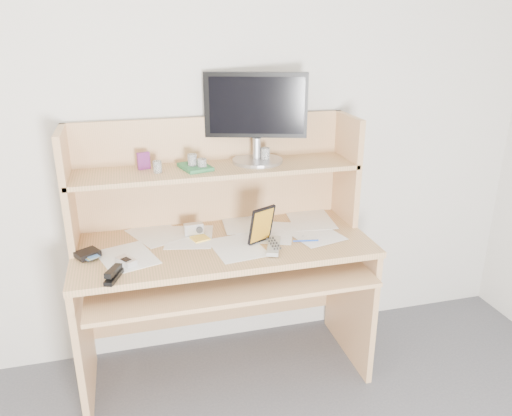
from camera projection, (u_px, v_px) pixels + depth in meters
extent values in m
cube|color=silver|center=(209.00, 126.00, 2.50)|extent=(3.60, 0.04, 2.50)
cube|color=tan|center=(224.00, 245.00, 2.39)|extent=(1.40, 0.60, 0.03)
cube|color=tan|center=(83.00, 333.00, 2.36)|extent=(0.03, 0.56, 0.72)
cube|color=tan|center=(350.00, 295.00, 2.68)|extent=(0.03, 0.56, 0.72)
cube|color=tan|center=(215.00, 289.00, 2.79)|extent=(1.34, 0.02, 0.41)
cube|color=tan|center=(229.00, 274.00, 2.31)|extent=(1.28, 0.55, 0.02)
cube|color=tan|center=(211.00, 170.00, 2.55)|extent=(1.40, 0.02, 0.55)
cube|color=tan|center=(67.00, 190.00, 2.26)|extent=(0.03, 0.30, 0.55)
cube|color=tan|center=(346.00, 168.00, 2.59)|extent=(0.03, 0.30, 0.55)
cube|color=tan|center=(216.00, 169.00, 2.41)|extent=(1.38, 0.30, 0.02)
cube|color=white|center=(224.00, 242.00, 2.38)|extent=(1.32, 0.54, 0.01)
cube|color=black|center=(221.00, 269.00, 2.32)|extent=(0.40, 0.15, 0.02)
cube|color=black|center=(221.00, 266.00, 2.32)|extent=(0.37, 0.14, 0.01)
cube|color=#9B9C97|center=(274.00, 246.00, 2.31)|extent=(0.12, 0.20, 0.02)
cube|color=silver|center=(126.00, 260.00, 2.16)|extent=(0.10, 0.11, 0.02)
cube|color=black|center=(113.00, 274.00, 2.03)|extent=(0.08, 0.14, 0.04)
cube|color=black|center=(87.00, 254.00, 2.22)|extent=(0.12, 0.12, 0.02)
cube|color=yellow|center=(200.00, 239.00, 2.41)|extent=(0.10, 0.10, 0.01)
cube|color=#AFAFB1|center=(194.00, 229.00, 2.45)|extent=(0.09, 0.04, 0.06)
cube|color=black|center=(262.00, 225.00, 2.33)|extent=(0.12, 0.07, 0.18)
cylinder|color=#1740AE|center=(306.00, 241.00, 2.38)|extent=(0.12, 0.03, 0.01)
cube|color=maroon|center=(144.00, 161.00, 2.35)|extent=(0.06, 0.03, 0.08)
cube|color=#348249|center=(195.00, 167.00, 2.37)|extent=(0.16, 0.20, 0.02)
cylinder|color=black|center=(157.00, 167.00, 2.31)|extent=(0.05, 0.05, 0.06)
cylinder|color=silver|center=(192.00, 161.00, 2.36)|extent=(0.05, 0.05, 0.07)
cylinder|color=black|center=(202.00, 164.00, 2.35)|extent=(0.06, 0.06, 0.05)
cylinder|color=white|center=(265.00, 155.00, 2.47)|extent=(0.06, 0.06, 0.07)
cylinder|color=#B3B3B8|center=(257.00, 161.00, 2.48)|extent=(0.25, 0.25, 0.02)
cylinder|color=#B3B3B8|center=(257.00, 148.00, 2.47)|extent=(0.04, 0.04, 0.10)
cube|color=black|center=(256.00, 105.00, 2.42)|extent=(0.49, 0.18, 0.31)
cube|color=black|center=(257.00, 106.00, 2.40)|extent=(0.44, 0.14, 0.27)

